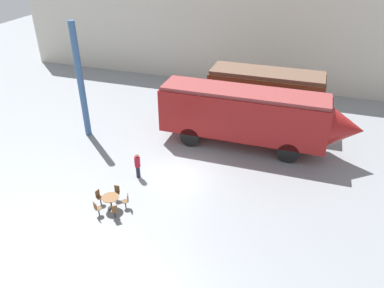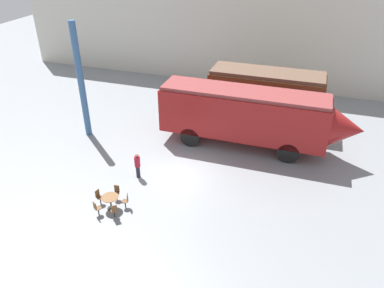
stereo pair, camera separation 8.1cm
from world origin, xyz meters
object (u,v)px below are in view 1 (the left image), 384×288
cafe_chair_0 (114,210)px  visitor_person (138,164)px  passenger_coach_wooden (265,92)px  cafe_table_near (111,199)px  streamlined_locomotive (254,115)px

cafe_chair_0 → visitor_person: bearing=-35.3°
passenger_coach_wooden → cafe_table_near: bearing=-115.0°
cafe_chair_0 → streamlined_locomotive: bearing=-71.9°
passenger_coach_wooden → cafe_chair_0: size_ratio=9.45×
cafe_table_near → visitor_person: bearing=88.0°
passenger_coach_wooden → visitor_person: 11.49m
visitor_person → cafe_table_near: bearing=-92.0°
streamlined_locomotive → passenger_coach_wooden: bearing=88.8°
passenger_coach_wooden → visitor_person: size_ratio=4.99×
passenger_coach_wooden → cafe_table_near: 14.30m
passenger_coach_wooden → streamlined_locomotive: bearing=-91.2°
cafe_table_near → visitor_person: visitor_person is taller
passenger_coach_wooden → cafe_table_near: passenger_coach_wooden is taller
cafe_table_near → visitor_person: size_ratio=0.55×
cafe_table_near → cafe_chair_0: cafe_chair_0 is taller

